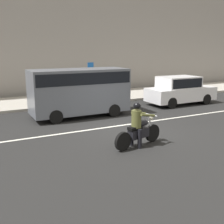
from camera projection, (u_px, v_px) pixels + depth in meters
name	position (u px, v px, depth m)	size (l,w,h in m)	color
ground_plane	(129.00, 131.00, 11.46)	(80.00, 80.00, 0.00)	black
sidewalk_slab	(68.00, 99.00, 18.39)	(40.00, 4.40, 0.14)	#A8A399
lane_marking_stripe	(102.00, 128.00, 11.88)	(18.00, 0.14, 0.01)	silver
motorcycle_with_rider_olive	(138.00, 128.00, 9.55)	(2.09, 0.79, 1.58)	black
parked_sedan_white	(180.00, 90.00, 16.93)	(4.34, 1.82, 1.72)	silver
parked_van_slate_gray	(79.00, 89.00, 13.74)	(4.83, 1.96, 2.38)	slate
street_sign_post	(91.00, 75.00, 19.16)	(0.44, 0.08, 2.34)	gray
pedestrian_bystander	(51.00, 85.00, 17.28)	(0.34, 0.34, 1.71)	black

